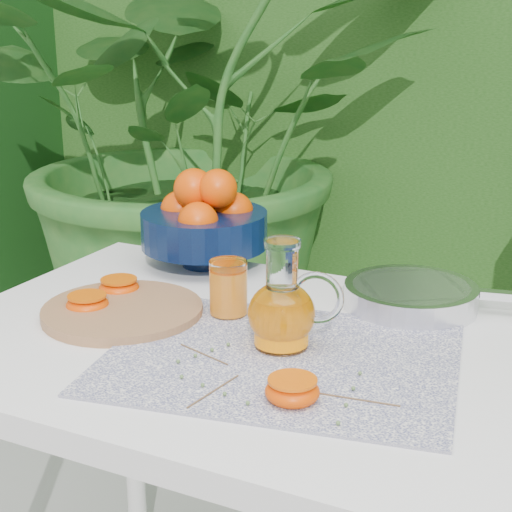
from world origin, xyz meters
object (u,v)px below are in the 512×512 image
at_px(white_table, 251,386).
at_px(cutting_board, 123,311).
at_px(fruit_bowl, 205,221).
at_px(saute_pan, 413,295).
at_px(juice_pitcher, 283,311).

distance_m(white_table, cutting_board, 0.25).
height_order(fruit_bowl, saute_pan, fruit_bowl).
bearing_deg(cutting_board, fruit_bowl, 92.33).
height_order(white_table, cutting_board, cutting_board).
distance_m(juice_pitcher, saute_pan, 0.29).
height_order(juice_pitcher, saute_pan, juice_pitcher).
bearing_deg(fruit_bowl, juice_pitcher, -45.02).
bearing_deg(fruit_bowl, saute_pan, -7.03).
distance_m(cutting_board, fruit_bowl, 0.31).
distance_m(white_table, saute_pan, 0.33).
bearing_deg(cutting_board, white_table, 1.88).
distance_m(cutting_board, juice_pitcher, 0.30).
bearing_deg(white_table, juice_pitcher, -11.78).
height_order(white_table, juice_pitcher, juice_pitcher).
xyz_separation_m(cutting_board, juice_pitcher, (0.30, -0.00, 0.05)).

